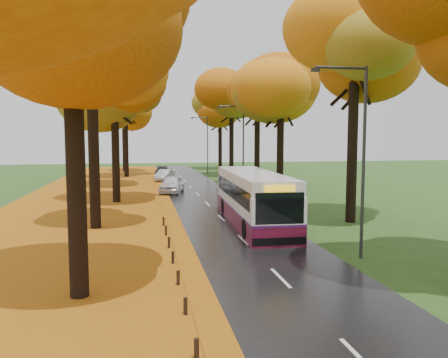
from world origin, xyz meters
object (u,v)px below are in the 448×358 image
object	(u,v)px
streetlamp_far	(206,140)
bus	(253,197)
streetlamp_near	(358,147)
car_silver	(165,175)
car_white	(172,184)
car_dark	(162,172)
streetlamp_mid	(241,142)

from	to	relation	value
streetlamp_far	bus	world-z (taller)	streetlamp_far
streetlamp_near	car_silver	size ratio (longest dim) A/B	1.99
bus	car_white	world-z (taller)	bus
car_white	streetlamp_far	bearing A→B (deg)	88.27
bus	car_dark	bearing A→B (deg)	99.17
streetlamp_mid	bus	size ratio (longest dim) A/B	0.69
streetlamp_near	car_dark	bearing A→B (deg)	99.14
streetlamp_mid	streetlamp_far	size ratio (longest dim) A/B	1.00
streetlamp_far	bus	distance (m)	36.34
streetlamp_far	streetlamp_mid	bearing A→B (deg)	-90.00
car_white	car_silver	xyz separation A→B (m)	(-0.09, 11.56, -0.11)
bus	car_dark	xyz separation A→B (m)	(-3.86, 31.25, -0.91)
car_dark	car_white	bearing A→B (deg)	-86.85
car_silver	car_white	bearing A→B (deg)	-71.28
streetlamp_near	car_silver	bearing A→B (deg)	100.10
car_silver	car_dark	bearing A→B (deg)	109.19
streetlamp_far	car_silver	distance (m)	11.68
streetlamp_mid	car_silver	size ratio (longest dim) A/B	1.99
car_white	car_silver	bearing A→B (deg)	105.32
streetlamp_far	car_silver	bearing A→B (deg)	-124.60
streetlamp_near	bus	bearing A→B (deg)	107.22
car_white	car_dark	bearing A→B (deg)	105.44
car_silver	bus	bearing A→B (deg)	-63.76
car_dark	bus	bearing A→B (deg)	-80.37
bus	car_silver	world-z (taller)	bus
bus	car_white	xyz separation A→B (m)	(-3.70, 15.53, -0.82)
streetlamp_near	car_dark	xyz separation A→B (m)	(-6.30, 39.12, -3.99)
streetlamp_near	streetlamp_mid	xyz separation A→B (m)	(0.00, 22.00, 0.00)
streetlamp_near	streetlamp_mid	bearing A→B (deg)	90.00
streetlamp_near	car_white	world-z (taller)	streetlamp_near
car_silver	car_dark	distance (m)	4.15
streetlamp_mid	streetlamp_near	bearing A→B (deg)	-90.00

